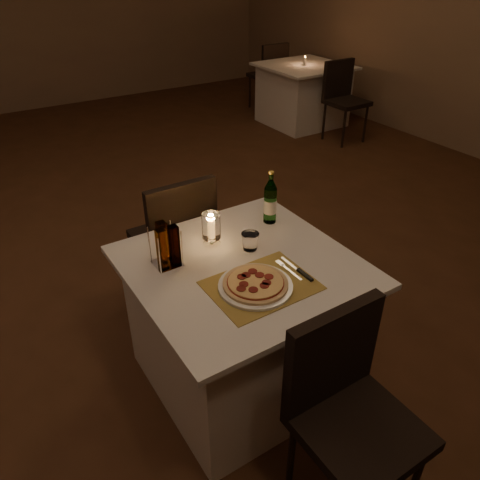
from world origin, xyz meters
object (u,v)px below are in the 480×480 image
chair_far (177,232)px  pizza (255,283)px  neighbor_table_right (302,94)px  chair_near (346,399)px  plate (255,286)px  water_bottle (270,202)px  tumbler (250,241)px  hurricane_candle (211,227)px  main_table (242,324)px

chair_far → pizza: 0.92m
neighbor_table_right → chair_far: bearing=-140.2°
chair_near → plate: 0.57m
plate → water_bottle: (0.39, 0.44, 0.10)m
plate → neighbor_table_right: size_ratio=0.32×
chair_far → tumbler: (0.10, -0.63, 0.23)m
tumbler → hurricane_candle: hurricane_candle is taller
water_bottle → main_table: bearing=-142.9°
water_bottle → hurricane_candle: size_ratio=1.67×
main_table → pizza: bearing=-105.6°
plate → tumbler: size_ratio=3.71×
chair_far → main_table: bearing=-90.0°
chair_near → water_bottle: 1.07m
pizza → plate: bearing=-51.6°
chair_far → neighbor_table_right: (3.01, 2.51, -0.18)m
tumbler → hurricane_candle: 0.20m
pizza → tumbler: tumbler is taller
plate → tumbler: (0.15, 0.27, 0.03)m
plate → neighbor_table_right: plate is taller
chair_near → plate: (-0.05, 0.53, 0.20)m
chair_far → plate: chair_far is taller
main_table → water_bottle: size_ratio=3.50×
hurricane_candle → tumbler: bearing=-43.9°
chair_far → plate: size_ratio=2.81×
main_table → tumbler: 0.43m
tumbler → neighbor_table_right: 4.30m
plate → pizza: size_ratio=1.14×
chair_far → water_bottle: bearing=-53.7°
chair_far → neighbor_table_right: size_ratio=0.90×
neighbor_table_right → tumbler: bearing=-132.9°
water_bottle → neighbor_table_right: size_ratio=0.29×
neighbor_table_right → plate: bearing=-132.0°
tumbler → hurricane_candle: (-0.14, 0.13, 0.06)m
chair_far → tumbler: size_ratio=10.45×
plate → hurricane_candle: size_ratio=1.86×
main_table → pizza: (-0.05, -0.18, 0.39)m
tumbler → neighbor_table_right: size_ratio=0.09×
chair_near → hurricane_candle: (-0.04, 0.93, 0.29)m
water_bottle → neighbor_table_right: bearing=48.0°
main_table → chair_near: size_ratio=1.11×
chair_near → hurricane_candle: size_ratio=5.24×
main_table → plate: bearing=-105.5°
tumbler → neighbor_table_right: (2.91, 3.14, -0.41)m
chair_far → hurricane_candle: size_ratio=5.24×
tumbler → chair_far: bearing=99.1°
main_table → chair_far: size_ratio=1.11×
pizza → hurricane_candle: 0.41m
main_table → neighbor_table_right: same height
plate → water_bottle: size_ratio=1.12×
pizza → water_bottle: water_bottle is taller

